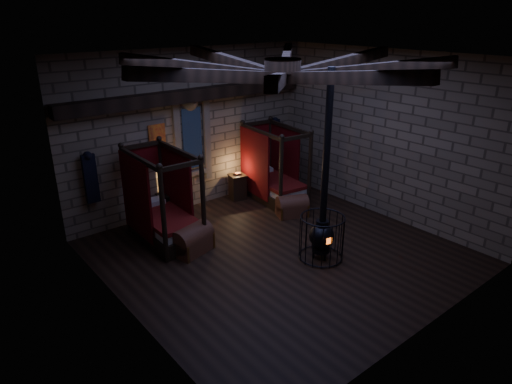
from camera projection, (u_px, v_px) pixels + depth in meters
room at (279, 81)px, 8.85m from camera, size 7.02×7.02×4.29m
bed_left at (163, 217)px, 10.65m from camera, size 1.11×2.05×2.12m
bed_right at (273, 182)px, 12.92m from camera, size 1.27×2.09×2.07m
trunk_left at (192, 240)px, 10.08m from camera, size 1.01×0.78×0.66m
trunk_right at (292, 207)px, 11.91m from camera, size 0.91×0.76×0.58m
nightstand_left at (169, 206)px, 11.60m from camera, size 0.55×0.53×0.91m
nightstand_right at (238, 187)px, 12.95m from camera, size 0.53×0.52×0.78m
stove at (322, 233)px, 9.72m from camera, size 0.96×0.96×4.05m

